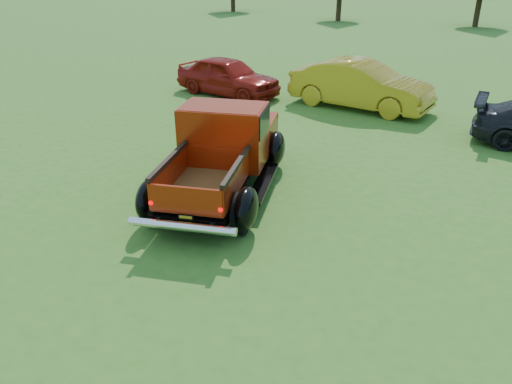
% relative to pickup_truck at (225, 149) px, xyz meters
% --- Properties ---
extents(ground, '(120.00, 120.00, 0.00)m').
position_rel_pickup_truck_xyz_m(ground, '(2.17, -1.68, -0.82)').
color(ground, '#34641C').
rests_on(ground, ground).
extents(pickup_truck, '(3.47, 4.96, 1.73)m').
position_rel_pickup_truck_xyz_m(pickup_truck, '(0.00, 0.00, 0.00)').
color(pickup_truck, black).
rests_on(pickup_truck, ground).
extents(show_car_red, '(3.84, 1.72, 1.28)m').
position_rel_pickup_truck_xyz_m(show_car_red, '(-4.33, 6.11, -0.18)').
color(show_car_red, maroon).
rests_on(show_car_red, ground).
extents(show_car_yellow, '(4.44, 1.64, 1.45)m').
position_rel_pickup_truck_xyz_m(show_car_yellow, '(0.11, 7.05, -0.10)').
color(show_car_yellow, '#BD9219').
rests_on(show_car_yellow, ground).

